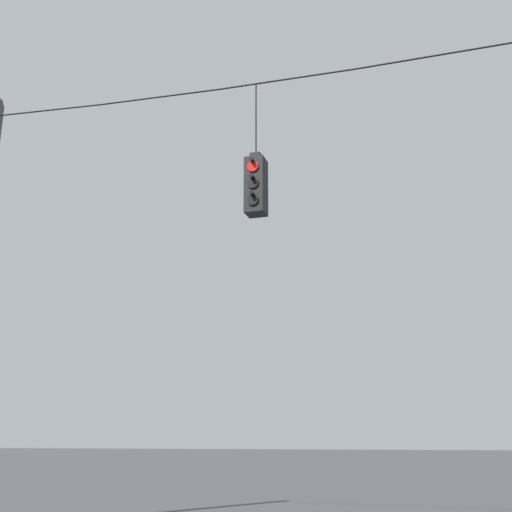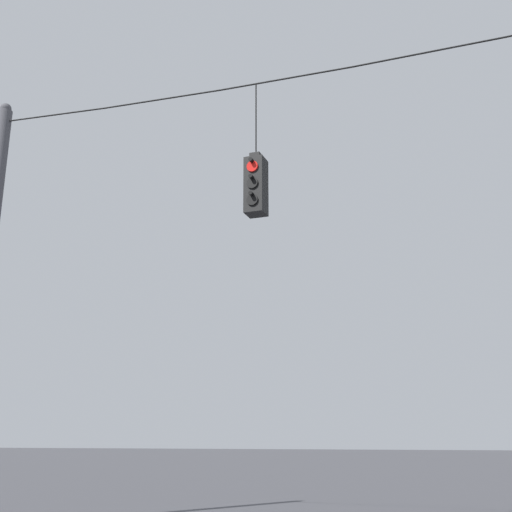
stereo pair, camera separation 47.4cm
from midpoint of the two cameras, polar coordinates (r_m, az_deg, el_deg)
span_wire at (r=11.63m, az=13.76°, el=17.25°), size 17.44×0.03×0.34m
traffic_light_near_right_pole at (r=11.17m, az=-1.22°, el=6.31°), size 0.34×0.58×2.52m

